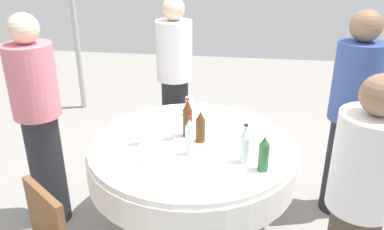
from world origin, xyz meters
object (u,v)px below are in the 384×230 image
at_px(person_north, 175,80).
at_px(person_left, 358,210).
at_px(dining_table, 192,159).
at_px(bottle_brown_left, 201,127).
at_px(bottle_green_east, 264,154).
at_px(bottle_clear_inner, 189,137).
at_px(plate_near, 168,125).
at_px(wine_glass_south, 173,127).
at_px(wine_glass_inner, 138,132).
at_px(wine_glass_east, 189,102).
at_px(plate_far, 157,155).
at_px(person_rear, 350,114).
at_px(bottle_brown_north, 187,119).
at_px(person_east, 39,121).
at_px(bottle_clear_rear, 245,145).

bearing_deg(person_north, person_left, -71.09).
xyz_separation_m(dining_table, bottle_brown_left, (-0.06, -0.02, 0.26)).
distance_m(bottle_green_east, person_left, 0.65).
height_order(bottle_clear_inner, plate_near, bottle_clear_inner).
relative_size(bottle_green_east, wine_glass_south, 1.79).
distance_m(wine_glass_inner, wine_glass_south, 0.26).
height_order(wine_glass_east, plate_far, wine_glass_east).
distance_m(bottle_brown_left, plate_far, 0.39).
bearing_deg(dining_table, wine_glass_east, -79.17).
xyz_separation_m(dining_table, person_rear, (-1.17, -0.37, 0.28)).
xyz_separation_m(plate_near, person_left, (-1.21, 1.00, 0.06)).
distance_m(bottle_brown_north, wine_glass_east, 0.39).
bearing_deg(bottle_brown_left, dining_table, 22.53).
xyz_separation_m(dining_table, plate_near, (0.23, -0.25, 0.15)).
relative_size(bottle_brown_north, person_rear, 0.18).
xyz_separation_m(dining_table, wine_glass_south, (0.15, -0.03, 0.24)).
distance_m(wine_glass_east, person_east, 1.18).
height_order(person_left, person_east, person_east).
relative_size(bottle_brown_north, bottle_clear_rear, 1.10).
height_order(wine_glass_east, person_rear, person_rear).
relative_size(bottle_clear_inner, person_east, 0.17).
height_order(bottle_clear_rear, bottle_green_east, bottle_clear_rear).
relative_size(dining_table, plate_near, 6.87).
distance_m(plate_near, person_left, 1.57).
bearing_deg(plate_far, wine_glass_inner, -42.70).
distance_m(wine_glass_south, person_rear, 1.36).
distance_m(bottle_brown_left, bottle_clear_inner, 0.20).
bearing_deg(bottle_clear_inner, wine_glass_east, -81.37).
bearing_deg(bottle_clear_rear, bottle_brown_left, -38.11).
xyz_separation_m(wine_glass_inner, person_east, (0.75, -0.01, 0.03)).
bearing_deg(person_rear, person_left, -27.52).
bearing_deg(wine_glass_east, bottle_clear_rear, 123.54).
bearing_deg(bottle_brown_north, dining_table, 115.64).
bearing_deg(plate_near, person_north, -83.85).
height_order(bottle_brown_north, wine_glass_south, bottle_brown_north).
distance_m(bottle_brown_left, bottle_green_east, 0.56).
bearing_deg(plate_far, bottle_green_east, 174.10).
xyz_separation_m(bottle_green_east, person_rear, (-0.67, -0.69, 0.02)).
xyz_separation_m(bottle_clear_rear, wine_glass_east, (0.47, -0.72, -0.01)).
xyz_separation_m(wine_glass_inner, plate_far, (-0.16, 0.15, -0.09)).
distance_m(bottle_clear_rear, person_rear, 0.99).
distance_m(wine_glass_inner, person_rear, 1.61).
bearing_deg(person_north, wine_glass_inner, -109.94).
bearing_deg(bottle_brown_left, plate_near, -37.80).
bearing_deg(person_left, bottle_brown_north, -92.13).
bearing_deg(person_rear, bottle_clear_inner, -82.57).
relative_size(person_north, person_left, 1.06).
bearing_deg(person_left, dining_table, -90.00).
bearing_deg(wine_glass_inner, dining_table, -166.75).
height_order(bottle_brown_left, person_rear, person_rear).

